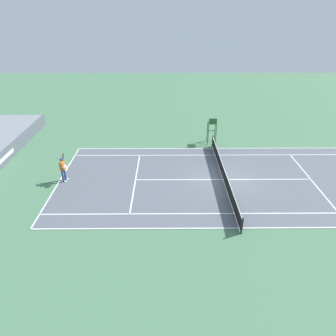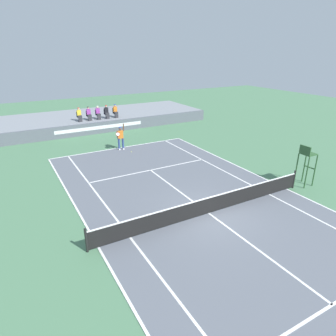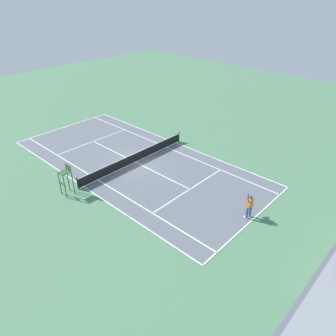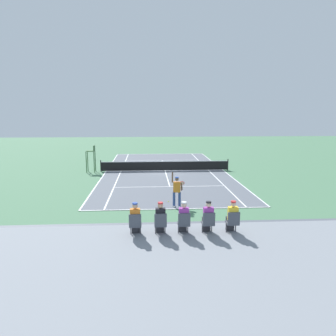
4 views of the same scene
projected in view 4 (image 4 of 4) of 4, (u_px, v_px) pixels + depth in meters
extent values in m
plane|color=#4C7A56|center=(165.00, 171.00, 30.07)|extent=(80.00, 80.00, 0.00)
cube|color=slate|center=(165.00, 171.00, 30.07)|extent=(10.98, 23.78, 0.02)
cube|color=white|center=(176.00, 209.00, 18.38)|extent=(10.98, 0.10, 0.01)
cube|color=white|center=(160.00, 154.00, 41.74)|extent=(10.98, 0.10, 0.01)
cube|color=white|center=(223.00, 170.00, 30.40)|extent=(0.10, 23.78, 0.01)
cube|color=white|center=(106.00, 171.00, 29.72)|extent=(0.10, 23.78, 0.01)
cube|color=white|center=(209.00, 170.00, 30.32)|extent=(0.10, 23.78, 0.01)
cube|color=white|center=(121.00, 171.00, 29.81)|extent=(0.10, 23.78, 0.01)
cube|color=white|center=(170.00, 187.00, 23.78)|extent=(8.22, 0.10, 0.01)
cube|color=white|center=(162.00, 160.00, 36.35)|extent=(8.22, 0.10, 0.01)
cube|color=white|center=(165.00, 171.00, 30.06)|extent=(0.10, 12.80, 0.01)
cube|color=white|center=(176.00, 208.00, 18.48)|extent=(0.10, 0.20, 0.01)
cube|color=white|center=(160.00, 154.00, 41.65)|extent=(0.10, 0.20, 0.01)
cylinder|color=black|center=(228.00, 165.00, 30.34)|extent=(0.10, 0.10, 1.07)
cylinder|color=black|center=(101.00, 166.00, 29.61)|extent=(0.10, 0.10, 1.07)
cube|color=black|center=(165.00, 166.00, 29.98)|extent=(11.78, 0.02, 0.84)
cube|color=white|center=(165.00, 161.00, 29.91)|extent=(11.78, 0.03, 0.06)
cube|color=#565B66|center=(187.00, 235.00, 13.19)|extent=(23.65, 0.24, 1.06)
cube|color=silver|center=(187.00, 233.00, 13.30)|extent=(8.28, 0.01, 0.32)
cube|color=gray|center=(204.00, 285.00, 9.40)|extent=(23.65, 7.49, 1.06)
cube|color=#474C56|center=(232.00, 223.00, 11.86)|extent=(0.44, 0.44, 0.06)
cube|color=#474C56|center=(234.00, 218.00, 11.62)|extent=(0.44, 0.06, 0.44)
cylinder|color=#4C4C51|center=(226.00, 227.00, 12.04)|extent=(0.04, 0.04, 0.38)
cylinder|color=#4C4C51|center=(236.00, 227.00, 12.06)|extent=(0.04, 0.04, 0.38)
cube|color=#2D2D33|center=(232.00, 220.00, 11.95)|extent=(0.34, 0.44, 0.16)
cube|color=#2D2D33|center=(230.00, 225.00, 12.19)|extent=(0.30, 0.14, 0.44)
cube|color=yellow|center=(233.00, 214.00, 11.74)|extent=(0.36, 0.22, 0.52)
sphere|color=beige|center=(233.00, 204.00, 11.67)|extent=(0.20, 0.20, 0.20)
cylinder|color=red|center=(233.00, 202.00, 11.66)|extent=(0.19, 0.19, 0.05)
cube|color=#474C56|center=(208.00, 223.00, 11.81)|extent=(0.44, 0.44, 0.06)
cube|color=#474C56|center=(209.00, 219.00, 11.57)|extent=(0.44, 0.06, 0.44)
cylinder|color=#4C4C51|center=(202.00, 228.00, 11.98)|extent=(0.04, 0.04, 0.38)
cylinder|color=#4C4C51|center=(212.00, 228.00, 12.00)|extent=(0.04, 0.04, 0.38)
cube|color=#2D2D33|center=(207.00, 220.00, 11.89)|extent=(0.34, 0.44, 0.16)
cube|color=#2D2D33|center=(206.00, 225.00, 12.13)|extent=(0.30, 0.14, 0.44)
cube|color=purple|center=(208.00, 214.00, 11.68)|extent=(0.36, 0.22, 0.52)
sphere|color=beige|center=(209.00, 205.00, 11.62)|extent=(0.20, 0.20, 0.20)
cylinder|color=black|center=(209.00, 202.00, 11.60)|extent=(0.19, 0.19, 0.05)
cube|color=#474C56|center=(184.00, 224.00, 11.75)|extent=(0.44, 0.44, 0.06)
cube|color=#474C56|center=(184.00, 219.00, 11.51)|extent=(0.44, 0.06, 0.44)
cylinder|color=#4C4C51|center=(178.00, 228.00, 11.93)|extent=(0.04, 0.04, 0.38)
cylinder|color=#4C4C51|center=(188.00, 228.00, 11.95)|extent=(0.04, 0.04, 0.38)
cube|color=#2D2D33|center=(183.00, 221.00, 11.84)|extent=(0.34, 0.44, 0.16)
cube|color=#2D2D33|center=(183.00, 226.00, 12.08)|extent=(0.30, 0.14, 0.44)
cube|color=purple|center=(184.00, 215.00, 11.63)|extent=(0.36, 0.22, 0.52)
sphere|color=beige|center=(184.00, 205.00, 11.56)|extent=(0.20, 0.20, 0.20)
cylinder|color=white|center=(184.00, 203.00, 11.55)|extent=(0.19, 0.19, 0.05)
cube|color=#474C56|center=(160.00, 224.00, 11.70)|extent=(0.44, 0.44, 0.06)
cube|color=#474C56|center=(161.00, 220.00, 11.46)|extent=(0.44, 0.06, 0.44)
cylinder|color=#4C4C51|center=(156.00, 229.00, 11.87)|extent=(0.04, 0.04, 0.38)
cylinder|color=#4C4C51|center=(165.00, 229.00, 11.90)|extent=(0.04, 0.04, 0.38)
cube|color=#2D2D33|center=(160.00, 221.00, 11.78)|extent=(0.34, 0.44, 0.16)
cube|color=#2D2D33|center=(160.00, 227.00, 12.03)|extent=(0.30, 0.14, 0.44)
cube|color=black|center=(160.00, 215.00, 11.57)|extent=(0.36, 0.22, 0.52)
sphere|color=tan|center=(160.00, 205.00, 11.51)|extent=(0.20, 0.20, 0.20)
cylinder|color=red|center=(160.00, 203.00, 11.49)|extent=(0.19, 0.19, 0.05)
cube|color=#474C56|center=(135.00, 225.00, 11.64)|extent=(0.44, 0.44, 0.06)
cube|color=#474C56|center=(135.00, 220.00, 11.40)|extent=(0.44, 0.06, 0.44)
cylinder|color=#4C4C51|center=(131.00, 229.00, 11.82)|extent=(0.04, 0.04, 0.38)
cylinder|color=#4C4C51|center=(140.00, 229.00, 11.84)|extent=(0.04, 0.04, 0.38)
cube|color=#2D2D33|center=(135.00, 222.00, 11.73)|extent=(0.34, 0.44, 0.16)
cube|color=#2D2D33|center=(136.00, 227.00, 11.97)|extent=(0.30, 0.14, 0.44)
cube|color=orange|center=(135.00, 216.00, 11.52)|extent=(0.36, 0.22, 0.52)
sphere|color=tan|center=(135.00, 206.00, 11.45)|extent=(0.20, 0.20, 0.20)
cylinder|color=#2D4CA8|center=(135.00, 203.00, 11.44)|extent=(0.19, 0.19, 0.05)
cylinder|color=navy|center=(174.00, 200.00, 18.69)|extent=(0.15, 0.15, 0.92)
cylinder|color=navy|center=(180.00, 200.00, 18.66)|extent=(0.15, 0.15, 0.92)
cube|color=white|center=(174.00, 206.00, 18.82)|extent=(0.16, 0.30, 0.10)
cube|color=white|center=(180.00, 206.00, 18.79)|extent=(0.16, 0.30, 0.10)
cube|color=orange|center=(177.00, 187.00, 18.54)|extent=(0.43, 0.30, 0.60)
sphere|color=brown|center=(177.00, 179.00, 18.46)|extent=(0.22, 0.22, 0.22)
cylinder|color=#2D4CA8|center=(177.00, 177.00, 18.44)|extent=(0.21, 0.21, 0.06)
cylinder|color=brown|center=(172.00, 177.00, 18.50)|extent=(0.12, 0.22, 0.61)
cylinder|color=brown|center=(181.00, 186.00, 18.61)|extent=(0.14, 0.34, 0.56)
cylinder|color=black|center=(182.00, 188.00, 18.74)|extent=(0.07, 0.19, 0.25)
torus|color=red|center=(182.00, 183.00, 18.87)|extent=(0.33, 0.24, 0.26)
cylinder|color=silver|center=(182.00, 183.00, 18.87)|extent=(0.29, 0.20, 0.22)
sphere|color=#D1E533|center=(168.00, 202.00, 19.79)|extent=(0.07, 0.07, 0.07)
cylinder|color=#2D562D|center=(86.00, 162.00, 29.11)|extent=(0.07, 0.07, 1.90)
cylinder|color=#2D562D|center=(88.00, 161.00, 29.80)|extent=(0.07, 0.07, 1.90)
cylinder|color=#2D562D|center=(94.00, 162.00, 29.16)|extent=(0.07, 0.07, 1.90)
cylinder|color=#2D562D|center=(95.00, 161.00, 29.84)|extent=(0.07, 0.07, 1.90)
cube|color=#2D562D|center=(90.00, 151.00, 29.31)|extent=(0.70, 0.70, 0.06)
cube|color=#2D562D|center=(94.00, 148.00, 29.28)|extent=(0.06, 0.70, 0.48)
cube|color=#2D562D|center=(87.00, 161.00, 29.44)|extent=(0.10, 0.70, 0.04)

